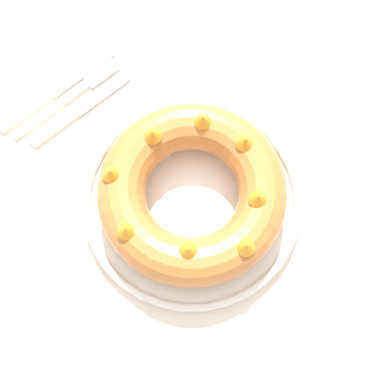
{
  "coord_description": "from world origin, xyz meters",
  "views": [
    {
      "loc": [
        0.18,
        -0.12,
        1.52
      ],
      "look_at": [
        0.01,
        0.03,
        0.78
      ],
      "focal_mm": 50.0,
      "sensor_mm": 36.0,
      "label": 1
    }
  ],
  "objects_px": {
    "serving_knife": "(50,95)",
    "cake_knife": "(74,114)",
    "bundt_cake": "(192,192)",
    "fork": "(74,94)",
    "serving_dish": "(192,201)"
  },
  "relations": [
    {
      "from": "cake_knife",
      "to": "fork",
      "type": "bearing_deg",
      "value": 141.42
    },
    {
      "from": "fork",
      "to": "serving_knife",
      "type": "bearing_deg",
      "value": -128.53
    },
    {
      "from": "serving_dish",
      "to": "fork",
      "type": "distance_m",
      "value": 0.27
    },
    {
      "from": "cake_knife",
      "to": "serving_dish",
      "type": "bearing_deg",
      "value": 8.92
    },
    {
      "from": "serving_dish",
      "to": "bundt_cake",
      "type": "height_order",
      "value": "bundt_cake"
    },
    {
      "from": "bundt_cake",
      "to": "serving_knife",
      "type": "height_order",
      "value": "bundt_cake"
    },
    {
      "from": "bundt_cake",
      "to": "serving_knife",
      "type": "bearing_deg",
      "value": -168.22
    },
    {
      "from": "serving_dish",
      "to": "serving_knife",
      "type": "height_order",
      "value": "serving_dish"
    },
    {
      "from": "bundt_cake",
      "to": "serving_dish",
      "type": "bearing_deg",
      "value": 121.89
    },
    {
      "from": "serving_dish",
      "to": "bundt_cake",
      "type": "xyz_separation_m",
      "value": [
        0.0,
        -0.0,
        0.05
      ]
    },
    {
      "from": "bundt_cake",
      "to": "fork",
      "type": "height_order",
      "value": "bundt_cake"
    },
    {
      "from": "serving_knife",
      "to": "cake_knife",
      "type": "distance_m",
      "value": 0.05
    },
    {
      "from": "serving_knife",
      "to": "bundt_cake",
      "type": "bearing_deg",
      "value": 11.43
    },
    {
      "from": "bundt_cake",
      "to": "serving_knife",
      "type": "relative_size",
      "value": 1.24
    },
    {
      "from": "serving_dish",
      "to": "serving_knife",
      "type": "bearing_deg",
      "value": -168.21
    }
  ]
}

